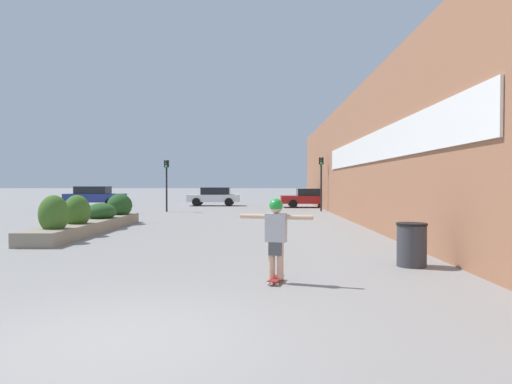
# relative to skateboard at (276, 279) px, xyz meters

# --- Properties ---
(ground_plane) EXTENTS (300.00, 300.00, 0.00)m
(ground_plane) POSITION_rel_skateboard_xyz_m (-1.86, -3.03, -0.07)
(ground_plane) COLOR gray
(building_wall_right) EXTENTS (0.67, 40.21, 6.02)m
(building_wall_right) POSITION_rel_skateboard_xyz_m (4.23, 14.64, 2.94)
(building_wall_right) COLOR #9E6647
(building_wall_right) RESTS_ON ground_plane
(planter_box) EXTENTS (1.22, 8.70, 1.45)m
(planter_box) POSITION_rel_skateboard_xyz_m (-6.61, 8.76, 0.42)
(planter_box) COLOR gray
(planter_box) RESTS_ON ground_plane
(skateboard) EXTENTS (0.34, 0.64, 0.09)m
(skateboard) POSITION_rel_skateboard_xyz_m (0.00, 0.00, 0.00)
(skateboard) COLOR maroon
(skateboard) RESTS_ON ground_plane
(skateboarder) EXTENTS (1.32, 0.45, 1.44)m
(skateboarder) POSITION_rel_skateboard_xyz_m (-0.00, -0.00, 0.90)
(skateboarder) COLOR tan
(skateboarder) RESTS_ON skateboard
(trash_bin) EXTENTS (0.66, 0.66, 0.94)m
(trash_bin) POSITION_rel_skateboard_xyz_m (2.99, 1.69, 0.41)
(trash_bin) COLOR #38383D
(trash_bin) RESTS_ON ground_plane
(car_leftmost) EXTENTS (4.77, 2.02, 1.62)m
(car_leftmost) POSITION_rel_skateboard_xyz_m (11.29, 28.41, 0.78)
(car_leftmost) COLOR navy
(car_leftmost) RESTS_ON ground_plane
(car_center_left) EXTENTS (4.52, 2.04, 1.39)m
(car_center_left) POSITION_rel_skateboard_xyz_m (3.41, 25.54, 0.67)
(car_center_left) COLOR maroon
(car_center_left) RESTS_ON ground_plane
(car_center_right) EXTENTS (4.50, 1.89, 1.54)m
(car_center_right) POSITION_rel_skateboard_xyz_m (-13.45, 27.31, 0.73)
(car_center_right) COLOR navy
(car_center_right) RESTS_ON ground_plane
(car_rightmost) EXTENTS (4.07, 1.87, 1.45)m
(car_rightmost) POSITION_rel_skateboard_xyz_m (-4.09, 27.84, 0.70)
(car_rightmost) COLOR silver
(car_rightmost) RESTS_ON ground_plane
(traffic_light_left) EXTENTS (0.28, 0.30, 3.24)m
(traffic_light_left) POSITION_rel_skateboard_xyz_m (-6.29, 20.29, 2.16)
(traffic_light_left) COLOR black
(traffic_light_left) RESTS_ON ground_plane
(traffic_light_right) EXTENTS (0.28, 0.30, 3.44)m
(traffic_light_right) POSITION_rel_skateboard_xyz_m (3.49, 20.97, 2.28)
(traffic_light_right) COLOR black
(traffic_light_right) RESTS_ON ground_plane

